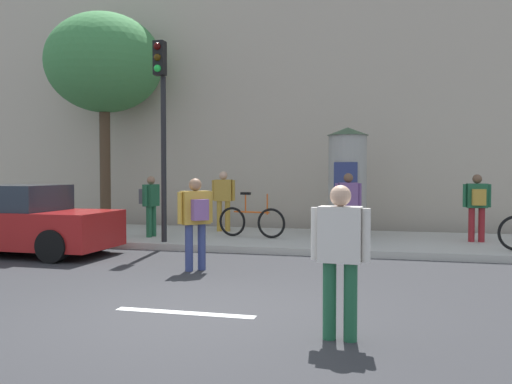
# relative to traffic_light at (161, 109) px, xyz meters

# --- Properties ---
(ground_plane) EXTENTS (80.00, 80.00, 0.00)m
(ground_plane) POSITION_rel_traffic_light_xyz_m (2.62, -5.24, -3.15)
(ground_plane) COLOR #2B2B2D
(sidewalk_curb) EXTENTS (36.00, 4.00, 0.15)m
(sidewalk_curb) POSITION_rel_traffic_light_xyz_m (2.62, 1.76, -3.08)
(sidewalk_curb) COLOR #B2ADA3
(sidewalk_curb) RESTS_ON ground_plane
(lane_markings) EXTENTS (25.80, 0.16, 0.01)m
(lane_markings) POSITION_rel_traffic_light_xyz_m (2.62, -5.24, -3.15)
(lane_markings) COLOR silver
(lane_markings) RESTS_ON ground_plane
(building_backdrop) EXTENTS (36.00, 5.00, 8.22)m
(building_backdrop) POSITION_rel_traffic_light_xyz_m (2.62, 6.76, 0.96)
(building_backdrop) COLOR #B7A893
(building_backdrop) RESTS_ON ground_plane
(traffic_light) EXTENTS (0.24, 0.45, 4.48)m
(traffic_light) POSITION_rel_traffic_light_xyz_m (0.00, 0.00, 0.00)
(traffic_light) COLOR black
(traffic_light) RESTS_ON sidewalk_curb
(poster_column) EXTENTS (1.04, 1.04, 2.69)m
(poster_column) POSITION_rel_traffic_light_xyz_m (3.91, 2.47, -1.63)
(poster_column) COLOR #9E9B93
(poster_column) RESTS_ON sidewalk_curb
(street_tree) EXTENTS (3.34, 3.34, 6.14)m
(street_tree) POSITION_rel_traffic_light_xyz_m (-3.11, 3.01, 1.69)
(street_tree) COLOR #4C3826
(street_tree) RESTS_ON sidewalk_curb
(pedestrian_in_light_jacket) EXTENTS (0.61, 0.27, 1.61)m
(pedestrian_in_light_jacket) POSITION_rel_traffic_light_xyz_m (4.59, -5.88, -2.21)
(pedestrian_in_light_jacket) COLOR #1E5938
(pedestrian_in_light_jacket) RESTS_ON ground_plane
(pedestrian_near_pole) EXTENTS (0.54, 0.54, 1.63)m
(pedestrian_near_pole) POSITION_rel_traffic_light_xyz_m (1.71, -2.42, -2.18)
(pedestrian_near_pole) COLOR navy
(pedestrian_near_pole) RESTS_ON ground_plane
(pedestrian_in_dark_shirt) EXTENTS (0.63, 0.41, 1.60)m
(pedestrian_in_dark_shirt) POSITION_rel_traffic_light_xyz_m (0.62, 2.60, -2.05)
(pedestrian_in_dark_shirt) COLOR #B78C33
(pedestrian_in_dark_shirt) RESTS_ON sidewalk_curb
(pedestrian_in_red_top) EXTENTS (0.61, 0.42, 1.53)m
(pedestrian_in_red_top) POSITION_rel_traffic_light_xyz_m (6.87, 1.83, -2.09)
(pedestrian_in_red_top) COLOR maroon
(pedestrian_in_red_top) RESTS_ON sidewalk_curb
(pedestrian_with_backpack) EXTENTS (0.59, 0.44, 1.56)m
(pedestrian_with_backpack) POSITION_rel_traffic_light_xyz_m (4.04, 1.15, -2.08)
(pedestrian_with_backpack) COLOR black
(pedestrian_with_backpack) RESTS_ON sidewalk_curb
(pedestrian_with_bag) EXTENTS (0.41, 0.60, 1.48)m
(pedestrian_with_bag) POSITION_rel_traffic_light_xyz_m (-0.73, 0.94, -2.13)
(pedestrian_with_bag) COLOR #1E5938
(pedestrian_with_bag) RESTS_ON sidewalk_curb
(bicycle_leaning) EXTENTS (1.75, 0.39, 1.09)m
(bicycle_leaning) POSITION_rel_traffic_light_xyz_m (1.69, 1.45, -2.61)
(bicycle_leaning) COLOR black
(bicycle_leaning) RESTS_ON sidewalk_curb
(parked_car_red) EXTENTS (4.52, 1.88, 1.46)m
(parked_car_red) POSITION_rel_traffic_light_xyz_m (-2.85, -1.50, -2.45)
(parked_car_red) COLOR maroon
(parked_car_red) RESTS_ON ground_plane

